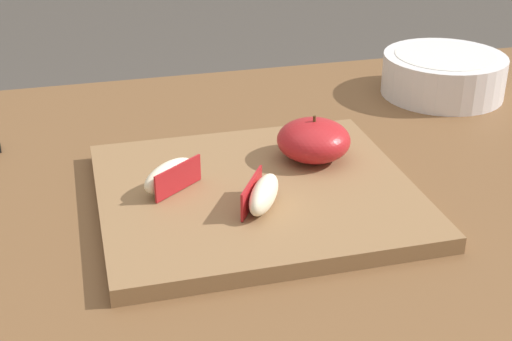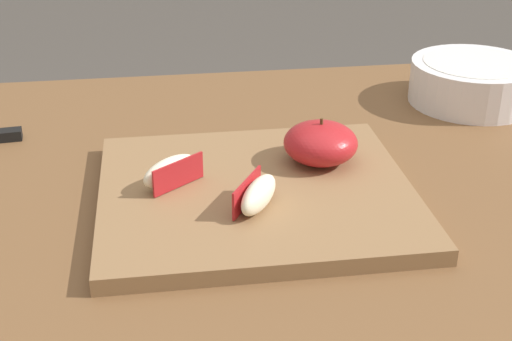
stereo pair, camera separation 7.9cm
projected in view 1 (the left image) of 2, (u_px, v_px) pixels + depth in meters
name	position (u px, v px, depth m)	size (l,w,h in m)	color
dining_table	(296.00, 271.00, 0.88)	(1.24, 0.87, 0.77)	brown
cutting_board	(256.00, 194.00, 0.81)	(0.35, 0.31, 0.02)	olive
apple_half_skin_up	(314.00, 140.00, 0.86)	(0.09, 0.09, 0.06)	#B21E23
apple_wedge_right	(170.00, 176.00, 0.79)	(0.07, 0.07, 0.03)	#F4EACC
apple_wedge_left	(263.00, 194.00, 0.75)	(0.06, 0.08, 0.03)	#F4EACC
ceramic_fruit_bowl	(443.00, 74.00, 1.10)	(0.18, 0.18, 0.06)	white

